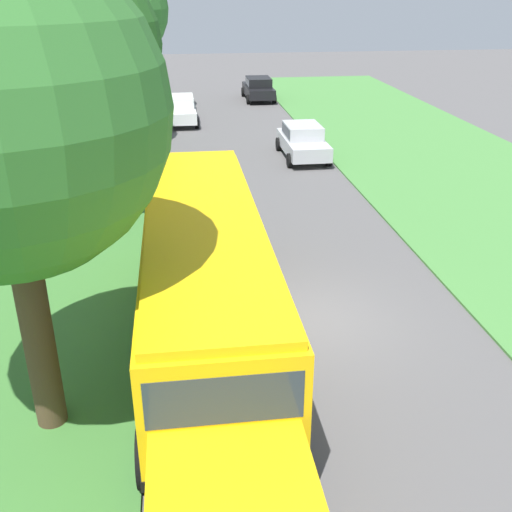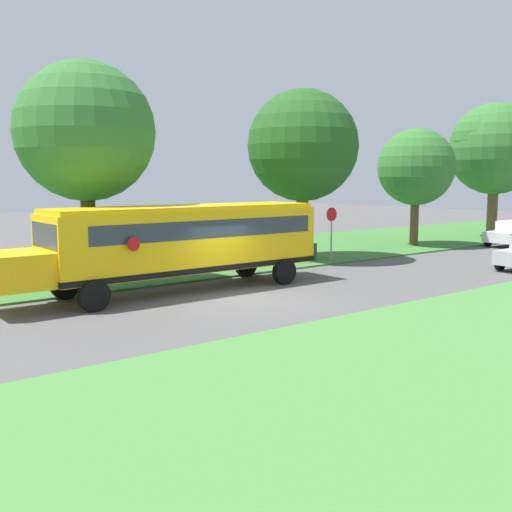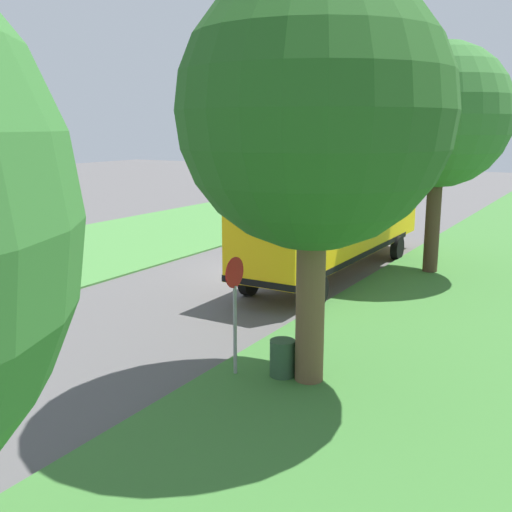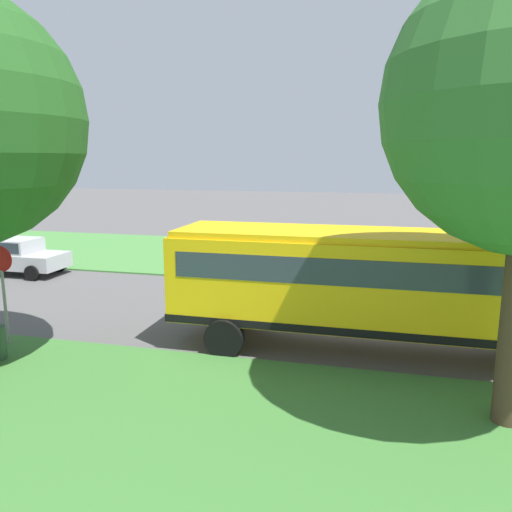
{
  "view_description": "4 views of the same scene",
  "coord_description": "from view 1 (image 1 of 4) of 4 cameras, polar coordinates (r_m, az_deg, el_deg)",
  "views": [
    {
      "loc": [
        -3.11,
        -12.58,
        7.67
      ],
      "look_at": [
        -1.37,
        0.31,
        1.67
      ],
      "focal_mm": 42.0,
      "sensor_mm": 36.0,
      "label": 1
    },
    {
      "loc": [
        16.22,
        -12.22,
        4.15
      ],
      "look_at": [
        -1.26,
        1.52,
        1.26
      ],
      "focal_mm": 42.0,
      "sensor_mm": 36.0,
      "label": 2
    },
    {
      "loc": [
        -11.43,
        19.43,
        5.48
      ],
      "look_at": [
        -0.84,
        1.68,
        1.02
      ],
      "focal_mm": 42.0,
      "sensor_mm": 36.0,
      "label": 3
    },
    {
      "loc": [
        -15.29,
        -0.63,
        4.96
      ],
      "look_at": [
        0.02,
        3.19,
        1.87
      ],
      "focal_mm": 35.0,
      "sensor_mm": 36.0,
      "label": 4
    }
  ],
  "objects": [
    {
      "name": "car_white_middle",
      "position": [
        36.37,
        -7.27,
        13.8
      ],
      "size": [
        2.02,
        4.4,
        1.56
      ],
      "color": "silver",
      "rests_on": "ground"
    },
    {
      "name": "ground_plane",
      "position": [
        15.06,
        5.37,
        -5.98
      ],
      "size": [
        120.0,
        120.0,
        0.0
      ],
      "primitive_type": "plane",
      "color": "#565454"
    },
    {
      "name": "car_silver_nearest",
      "position": [
        28.77,
        4.48,
        11.03
      ],
      "size": [
        2.02,
        4.4,
        1.56
      ],
      "color": "#B7B7BC",
      "rests_on": "ground"
    },
    {
      "name": "trash_bin",
      "position": [
        22.39,
        -13.61,
        5.23
      ],
      "size": [
        0.56,
        0.56,
        0.9
      ],
      "primitive_type": "cylinder",
      "color": "#2D4C33",
      "rests_on": "ground"
    },
    {
      "name": "car_black_furthest",
      "position": [
        43.49,
        0.24,
        15.77
      ],
      "size": [
        2.02,
        4.4,
        1.56
      ],
      "color": "black",
      "rests_on": "ground"
    },
    {
      "name": "oak_tree_roadside_mid",
      "position": [
        21.36,
        -17.17,
        18.46
      ],
      "size": [
        5.57,
        5.57,
        8.57
      ],
      "color": "brown",
      "rests_on": "ground"
    },
    {
      "name": "school_bus",
      "position": [
        13.01,
        -4.84,
        -1.55
      ],
      "size": [
        2.84,
        12.42,
        3.16
      ],
      "color": "yellow",
      "rests_on": "ground"
    },
    {
      "name": "oak_tree_far_end",
      "position": [
        30.94,
        -15.15,
        18.86
      ],
      "size": [
        4.65,
        4.65,
        7.17
      ],
      "color": "brown",
      "rests_on": "ground"
    },
    {
      "name": "stop_sign",
      "position": [
        22.32,
        -11.36,
        8.86
      ],
      "size": [
        0.08,
        0.68,
        2.74
      ],
      "color": "gray",
      "rests_on": "ground"
    },
    {
      "name": "oak_tree_across_road",
      "position": [
        38.77,
        -13.43,
        22.12
      ],
      "size": [
        6.22,
        6.22,
        9.29
      ],
      "color": "brown",
      "rests_on": "ground"
    }
  ]
}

